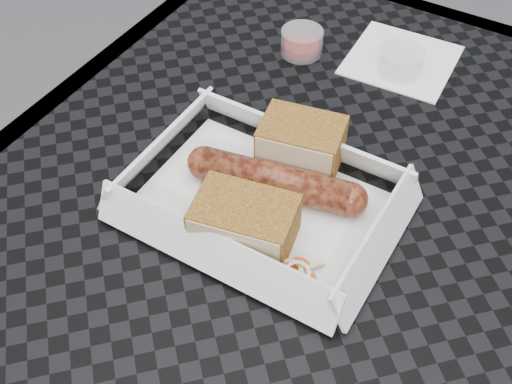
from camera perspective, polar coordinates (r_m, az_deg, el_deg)
patio_table at (r=0.66m, az=9.67°, el=-7.94°), size 0.80×0.80×0.74m
food_tray at (r=0.61m, az=0.48°, el=-1.17°), size 0.22×0.15×0.00m
bratwurst at (r=0.60m, az=1.73°, el=1.00°), size 0.17×0.06×0.03m
bread_near at (r=0.63m, az=4.04°, el=4.28°), size 0.09×0.07×0.05m
bread_far at (r=0.56m, az=-1.02°, el=-2.71°), size 0.10×0.07×0.04m
veg_garnish at (r=0.55m, az=4.18°, el=-7.49°), size 0.03×0.03×0.00m
napkin at (r=0.80m, az=12.78°, el=11.37°), size 0.13×0.13×0.00m
condiment_cup_sauce at (r=0.78m, az=4.09°, el=13.17°), size 0.05×0.05×0.03m
condiment_cup_empty at (r=0.77m, az=12.77°, el=11.20°), size 0.05×0.05×0.03m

